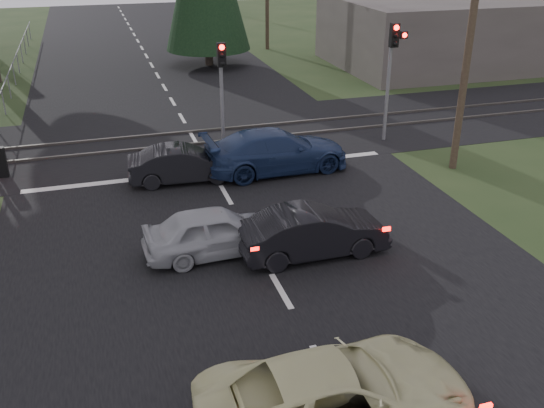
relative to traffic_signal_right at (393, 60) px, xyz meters
name	(u,v)px	position (x,y,z in m)	size (l,w,h in m)	color
ground	(281,291)	(-7.55, -9.47, -3.31)	(120.00, 120.00, 0.00)	#243719
road	(203,155)	(-7.55, 0.53, -3.31)	(14.00, 100.00, 0.01)	black
rail_corridor	(194,139)	(-7.55, 2.53, -3.31)	(120.00, 8.00, 0.01)	black
stop_line	(212,171)	(-7.55, -1.27, -3.30)	(13.00, 0.35, 0.00)	silver
rail_near	(197,144)	(-7.55, 1.73, -3.26)	(120.00, 0.12, 0.10)	#59544C
rail_far	(190,132)	(-7.55, 3.33, -3.26)	(120.00, 0.12, 0.10)	#59544C
traffic_signal_right	(393,60)	(0.00, 0.00, 0.00)	(0.68, 0.48, 4.70)	slate
traffic_signal_center	(222,77)	(-6.55, 1.20, -0.51)	(0.32, 0.48, 4.10)	slate
utility_pole_near	(470,36)	(0.95, -3.47, 1.41)	(1.80, 0.26, 9.00)	#4C3D2D
fence_left	(14,91)	(-15.35, 13.03, -3.31)	(0.10, 36.00, 1.20)	slate
building_right	(450,31)	(10.45, 12.53, -1.31)	(14.00, 10.00, 4.00)	#59514C
cream_coupe	(336,395)	(-7.94, -13.86, -2.63)	(2.26, 4.91, 1.36)	beige
dark_hatchback	(313,232)	(-6.19, -7.98, -2.65)	(1.40, 4.03, 1.33)	black
silver_car	(216,231)	(-8.66, -7.18, -2.66)	(1.55, 3.86, 1.31)	#9FA2A7
blue_sedan	(276,151)	(-5.34, -1.90, -2.56)	(2.12, 5.23, 1.52)	#1A2A4E
dark_car_far	(184,164)	(-8.65, -1.89, -2.69)	(1.32, 3.77, 1.24)	black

